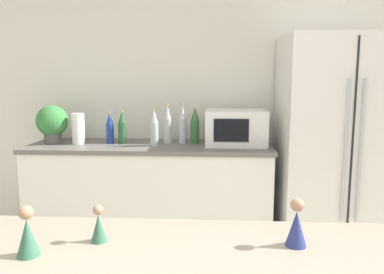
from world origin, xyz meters
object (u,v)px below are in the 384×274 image
back_bottle_0 (122,128)px  back_bottle_3 (182,124)px  potted_plant (52,123)px  paper_towel_roll (78,129)px  wise_man_figurine_crimson (99,226)px  wise_man_figurine_blue (27,234)px  back_bottle_1 (195,126)px  refrigerator (335,154)px  microwave (236,127)px  back_bottle_2 (110,128)px  back_bottle_5 (154,128)px  wise_man_figurine_purple (296,226)px  back_bottle_4 (167,125)px

back_bottle_0 → back_bottle_3: (0.50, 0.03, 0.03)m
potted_plant → paper_towel_roll: bearing=-2.1°
potted_plant → wise_man_figurine_crimson: 2.07m
paper_towel_roll → wise_man_figurine_blue: size_ratio=1.59×
back_bottle_1 → refrigerator: bearing=-6.7°
microwave → back_bottle_0: microwave is taller
potted_plant → wise_man_figurine_blue: size_ratio=1.99×
refrigerator → wise_man_figurine_blue: size_ratio=11.31×
microwave → wise_man_figurine_crimson: (-0.55, -1.85, -0.10)m
paper_towel_roll → back_bottle_2: back_bottle_2 is taller
potted_plant → back_bottle_5: (0.85, -0.07, -0.03)m
back_bottle_3 → paper_towel_roll: bearing=-174.7°
microwave → wise_man_figurine_crimson: bearing=-106.5°
wise_man_figurine_blue → wise_man_figurine_purple: (0.82, 0.12, 0.00)m
refrigerator → back_bottle_5: bearing=-179.8°
back_bottle_0 → back_bottle_5: size_ratio=0.91×
back_bottle_5 → back_bottle_2: bearing=165.5°
back_bottle_4 → wise_man_figurine_crimson: (0.01, -1.89, -0.11)m
back_bottle_1 → wise_man_figurine_purple: bearing=-77.6°
refrigerator → wise_man_figurine_crimson: size_ratio=14.32×
back_bottle_3 → back_bottle_1: bearing=-4.7°
potted_plant → microwave: 1.50m
microwave → wise_man_figurine_blue: (-0.73, -1.96, -0.08)m
microwave → back_bottle_5: 0.65m
back_bottle_1 → back_bottle_2: 0.70m
microwave → back_bottle_3: bearing=173.2°
microwave → back_bottle_4: size_ratio=1.49×
refrigerator → back_bottle_5: 1.42m
back_bottle_2 → wise_man_figurine_blue: size_ratio=1.65×
back_bottle_1 → back_bottle_4: 0.23m
back_bottle_2 → refrigerator: bearing=-3.0°
microwave → back_bottle_5: size_ratio=1.61×
paper_towel_roll → microwave: (1.28, 0.03, 0.02)m
back_bottle_0 → wise_man_figurine_blue: bearing=-84.3°
back_bottle_1 → back_bottle_0: bearing=-177.9°
back_bottle_2 → potted_plant: bearing=-176.7°
potted_plant → wise_man_figurine_crimson: (0.95, -1.83, -0.13)m
wise_man_figurine_blue → back_bottle_5: bearing=87.4°
wise_man_figurine_blue → wise_man_figurine_purple: bearing=8.2°
microwave → wise_man_figurine_blue: size_ratio=3.05×
back_bottle_1 → back_bottle_3: bearing=175.3°
back_bottle_4 → wise_man_figurine_purple: 1.99m
potted_plant → back_bottle_5: size_ratio=1.05×
back_bottle_4 → wise_man_figurine_crimson: size_ratio=2.60×
back_bottle_3 → wise_man_figurine_blue: 2.04m
back_bottle_3 → back_bottle_0: bearing=-176.4°
potted_plant → back_bottle_2: potted_plant is taller
potted_plant → wise_man_figurine_purple: (1.58, -1.83, -0.12)m
potted_plant → back_bottle_0: bearing=4.0°
refrigerator → back_bottle_4: (-1.32, 0.12, 0.21)m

